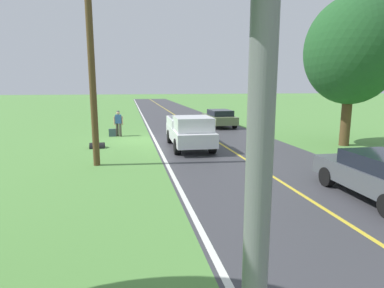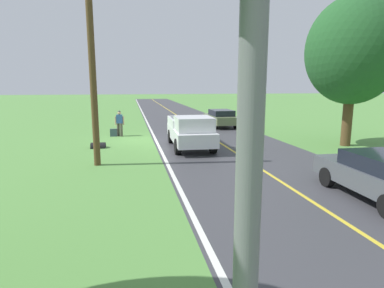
# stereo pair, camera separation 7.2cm
# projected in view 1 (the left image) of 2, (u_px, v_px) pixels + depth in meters

# --- Properties ---
(ground_plane) EXTENTS (200.00, 200.00, 0.00)m
(ground_plane) POSITION_uv_depth(u_px,v_px,m) (137.00, 140.00, 20.56)
(ground_plane) COLOR #568E42
(road_surface) EXTENTS (7.79, 120.00, 0.00)m
(road_surface) POSITION_uv_depth(u_px,v_px,m) (210.00, 137.00, 21.48)
(road_surface) COLOR #3D3D42
(road_surface) RESTS_ON ground
(lane_edge_line) EXTENTS (0.16, 117.60, 0.00)m
(lane_edge_line) POSITION_uv_depth(u_px,v_px,m) (154.00, 139.00, 20.77)
(lane_edge_line) COLOR silver
(lane_edge_line) RESTS_ON ground
(lane_centre_line) EXTENTS (0.14, 117.60, 0.00)m
(lane_centre_line) POSITION_uv_depth(u_px,v_px,m) (210.00, 137.00, 21.48)
(lane_centre_line) COLOR gold
(lane_centre_line) RESTS_ON ground
(hitchhiker_walking) EXTENTS (0.62, 0.52, 1.75)m
(hitchhiker_walking) POSITION_uv_depth(u_px,v_px,m) (118.00, 122.00, 21.82)
(hitchhiker_walking) COLOR #4C473D
(hitchhiker_walking) RESTS_ON ground
(suitcase_carried) EXTENTS (0.47, 0.23, 0.51)m
(suitcase_carried) POSITION_uv_depth(u_px,v_px,m) (112.00, 133.00, 21.82)
(suitcase_carried) COLOR #384C56
(suitcase_carried) RESTS_ON ground
(pickup_truck_passing) EXTENTS (2.18, 5.44, 1.82)m
(pickup_truck_passing) POSITION_uv_depth(u_px,v_px,m) (190.00, 131.00, 17.59)
(pickup_truck_passing) COLOR silver
(pickup_truck_passing) RESTS_ON ground
(traffic_light_mast) EXTENTS (0.61, 0.32, 5.20)m
(traffic_light_mast) POSITION_uv_depth(u_px,v_px,m) (237.00, 65.00, 1.77)
(traffic_light_mast) COLOR slate
(traffic_light_mast) RESTS_ON ground
(tree_far_side_near) EXTENTS (5.07, 5.07, 8.20)m
(tree_far_side_near) POSITION_uv_depth(u_px,v_px,m) (352.00, 51.00, 17.71)
(tree_far_side_near) COLOR brown
(tree_far_side_near) RESTS_ON ground
(sedan_mid_oncoming) EXTENTS (1.99, 4.43, 1.41)m
(sedan_mid_oncoming) POSITION_uv_depth(u_px,v_px,m) (381.00, 175.00, 9.78)
(sedan_mid_oncoming) COLOR #4C5156
(sedan_mid_oncoming) RESTS_ON ground
(sedan_near_oncoming) EXTENTS (1.97, 4.42, 1.41)m
(sedan_near_oncoming) POSITION_uv_depth(u_px,v_px,m) (219.00, 118.00, 26.79)
(sedan_near_oncoming) COLOR #66754C
(sedan_near_oncoming) RESTS_ON ground
(utility_pole_roadside) EXTENTS (0.28, 0.28, 8.94)m
(utility_pole_roadside) POSITION_uv_depth(u_px,v_px,m) (91.00, 59.00, 13.25)
(utility_pole_roadside) COLOR brown
(utility_pole_roadside) RESTS_ON ground
(drainage_culvert) EXTENTS (0.80, 0.60, 0.60)m
(drainage_culvert) POSITION_uv_depth(u_px,v_px,m) (97.00, 148.00, 17.87)
(drainage_culvert) COLOR black
(drainage_culvert) RESTS_ON ground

